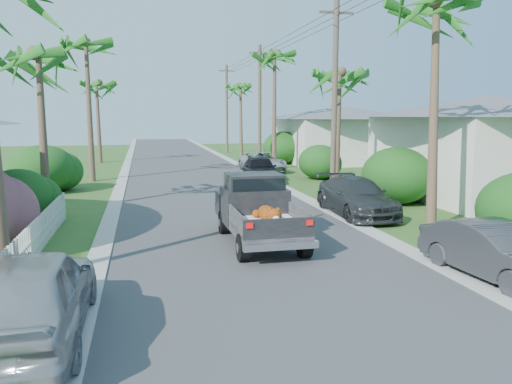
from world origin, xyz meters
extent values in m
plane|color=#355620|center=(0.00, 0.00, 0.00)|extent=(120.00, 120.00, 0.00)
cube|color=#38383A|center=(0.00, 25.00, 0.01)|extent=(8.00, 100.00, 0.02)
cube|color=#A5A39E|center=(-4.30, 25.00, 0.03)|extent=(0.60, 100.00, 0.06)
cube|color=#A5A39E|center=(4.30, 25.00, 0.03)|extent=(0.60, 100.00, 0.06)
cylinder|color=black|center=(-0.51, 3.81, 0.38)|extent=(0.28, 0.76, 0.76)
cylinder|color=black|center=(1.19, 3.81, 0.38)|extent=(0.28, 0.76, 0.76)
cylinder|color=black|center=(-0.51, 7.06, 0.38)|extent=(0.28, 0.76, 0.76)
cylinder|color=black|center=(1.19, 7.06, 0.38)|extent=(0.28, 0.76, 0.76)
cube|color=slate|center=(0.34, 4.46, 0.62)|extent=(1.90, 2.40, 0.24)
cube|color=slate|center=(-0.58, 4.46, 1.00)|extent=(0.06, 2.40, 0.55)
cube|color=slate|center=(1.26, 4.46, 1.00)|extent=(0.06, 2.40, 0.55)
cube|color=black|center=(0.34, 3.29, 0.98)|extent=(1.92, 0.08, 0.52)
cube|color=silver|center=(0.34, 3.13, 0.55)|extent=(1.98, 0.18, 0.18)
cube|color=red|center=(-0.46, 3.24, 1.10)|extent=(0.18, 0.05, 0.14)
cube|color=red|center=(1.14, 3.24, 1.10)|extent=(0.18, 0.05, 0.14)
cube|color=black|center=(0.34, 6.31, 1.05)|extent=(1.94, 1.65, 1.10)
cube|color=black|center=(0.34, 6.31, 1.78)|extent=(1.70, 1.35, 0.55)
cube|color=black|center=(0.34, 5.64, 1.75)|extent=(1.60, 0.05, 0.45)
cube|color=black|center=(0.34, 7.56, 0.90)|extent=(1.94, 1.20, 0.80)
cube|color=white|center=(0.34, 4.46, 0.82)|extent=(1.70, 2.10, 0.16)
ellipsoid|color=orange|center=(0.34, 4.56, 1.12)|extent=(0.48, 1.25, 0.43)
sphere|color=orange|center=(0.34, 3.81, 1.20)|extent=(0.40, 0.40, 0.40)
ellipsoid|color=white|center=(0.34, 4.56, 1.02)|extent=(0.32, 0.86, 0.18)
imported|color=#323337|center=(5.00, 1.07, 0.66)|extent=(1.76, 4.14, 1.33)
imported|color=#2B2E30|center=(5.00, 8.99, 0.71)|extent=(2.12, 4.97, 1.43)
imported|color=black|center=(3.60, 19.41, 0.76)|extent=(2.27, 4.62, 1.52)
imported|color=#B8BCBF|center=(5.00, 24.65, 0.68)|extent=(2.73, 5.09, 1.36)
imported|color=#A1A3A8|center=(-5.00, -0.08, 0.82)|extent=(1.98, 4.84, 1.64)
cone|color=brown|center=(-6.80, 12.00, 3.10)|extent=(0.36, 0.61, 6.21)
cone|color=brown|center=(-6.00, 22.00, 4.00)|extent=(0.36, 0.36, 8.00)
cone|color=brown|center=(-6.50, 34.00, 3.25)|extent=(0.36, 0.75, 6.51)
cone|color=brown|center=(6.30, 6.00, 3.75)|extent=(0.36, 0.73, 7.51)
cone|color=brown|center=(6.60, 15.00, 3.00)|extent=(0.36, 0.54, 6.01)
cone|color=brown|center=(6.20, 26.00, 4.10)|extent=(0.36, 0.36, 8.20)
cone|color=brown|center=(6.50, 40.00, 3.40)|extent=(0.36, 0.63, 6.81)
ellipsoid|color=#124016|center=(-7.40, 10.00, 1.00)|extent=(2.40, 2.64, 2.00)
ellipsoid|color=#124016|center=(-8.00, 18.00, 1.20)|extent=(3.20, 3.52, 2.40)
ellipsoid|color=#124016|center=(7.80, 11.00, 1.25)|extent=(3.00, 3.30, 2.50)
ellipsoid|color=#124016|center=(7.50, 20.00, 1.05)|extent=(2.60, 2.86, 2.10)
ellipsoid|color=#124016|center=(8.00, 30.00, 1.30)|extent=(3.20, 3.52, 2.60)
cube|color=white|center=(-6.00, 5.50, 0.50)|extent=(0.10, 11.00, 1.00)
cube|color=silver|center=(13.00, 12.00, 1.90)|extent=(8.00, 9.00, 3.80)
cone|color=#595B60|center=(13.00, 12.00, 4.30)|extent=(6.48, 6.48, 1.00)
cube|color=silver|center=(13.00, 30.00, 1.80)|extent=(9.00, 8.00, 3.60)
cone|color=#595B60|center=(13.00, 30.00, 4.10)|extent=(6.48, 6.48, 1.00)
cylinder|color=brown|center=(5.60, 13.00, 4.50)|extent=(0.26, 0.26, 9.00)
cube|color=brown|center=(5.60, 13.00, 8.40)|extent=(1.60, 0.10, 0.10)
cylinder|color=brown|center=(5.60, 28.00, 4.50)|extent=(0.26, 0.26, 9.00)
cube|color=brown|center=(5.60, 28.00, 8.40)|extent=(1.60, 0.10, 0.10)
cylinder|color=brown|center=(5.60, 43.00, 4.50)|extent=(0.26, 0.26, 9.00)
cube|color=brown|center=(5.60, 43.00, 8.40)|extent=(1.60, 0.10, 0.10)
camera|label=1|loc=(-3.02, -8.80, 3.85)|focal=35.00mm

